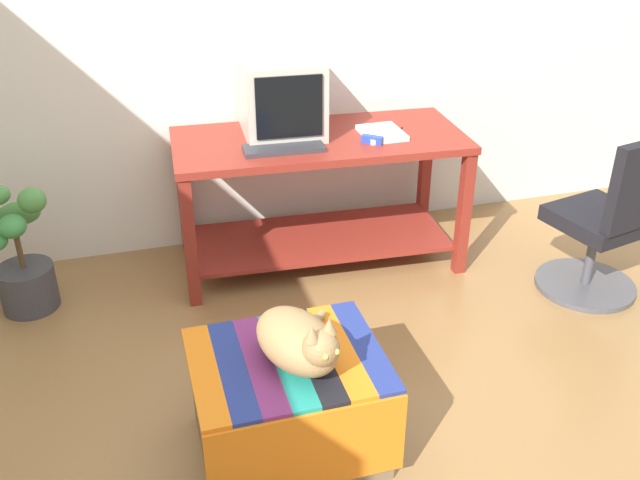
# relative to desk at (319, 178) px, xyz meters

# --- Properties ---
(ground_plane) EXTENTS (14.00, 14.00, 0.00)m
(ground_plane) POSITION_rel_desk_xyz_m (-0.18, -1.60, -0.51)
(ground_plane) COLOR olive
(back_wall) EXTENTS (8.00, 0.10, 2.60)m
(back_wall) POSITION_rel_desk_xyz_m (-0.18, 0.45, 0.79)
(back_wall) COLOR silver
(back_wall) RESTS_ON ground_plane
(desk) EXTENTS (1.56, 0.76, 0.74)m
(desk) POSITION_rel_desk_xyz_m (0.00, 0.00, 0.00)
(desk) COLOR maroon
(desk) RESTS_ON ground_plane
(tv_monitor) EXTENTS (0.43, 0.47, 0.40)m
(tv_monitor) POSITION_rel_desk_xyz_m (-0.17, 0.12, 0.43)
(tv_monitor) COLOR #BCB7A8
(tv_monitor) RESTS_ON desk
(keyboard) EXTENTS (0.41, 0.17, 0.02)m
(keyboard) POSITION_rel_desk_xyz_m (-0.23, -0.14, 0.24)
(keyboard) COLOR #333338
(keyboard) RESTS_ON desk
(book) EXTENTS (0.21, 0.26, 0.03)m
(book) POSITION_rel_desk_xyz_m (0.32, -0.07, 0.25)
(book) COLOR white
(book) RESTS_ON desk
(ottoman_with_blanket) EXTENTS (0.70, 0.58, 0.44)m
(ottoman_with_blanket) POSITION_rel_desk_xyz_m (-0.52, -1.38, -0.29)
(ottoman_with_blanket) COLOR #7A664C
(ottoman_with_blanket) RESTS_ON ground_plane
(cat) EXTENTS (0.35, 0.47, 0.26)m
(cat) POSITION_rel_desk_xyz_m (-0.48, -1.42, 0.03)
(cat) COLOR #9E7A4C
(cat) RESTS_ON ottoman_with_blanket
(potted_plant) EXTENTS (0.37, 0.38, 0.67)m
(potted_plant) POSITION_rel_desk_xyz_m (-1.56, -0.05, -0.25)
(potted_plant) COLOR #3D3D42
(potted_plant) RESTS_ON ground_plane
(office_chair) EXTENTS (0.52, 0.52, 0.89)m
(office_chair) POSITION_rel_desk_xyz_m (1.30, -0.74, -0.12)
(office_chair) COLOR #4C4C51
(office_chair) RESTS_ON ground_plane
(stapler) EXTENTS (0.11, 0.10, 0.04)m
(stapler) POSITION_rel_desk_xyz_m (0.23, -0.17, 0.25)
(stapler) COLOR #2342B7
(stapler) RESTS_ON desk
(pen) EXTENTS (0.10, 0.11, 0.01)m
(pen) POSITION_rel_desk_xyz_m (0.42, -0.05, 0.24)
(pen) COLOR black
(pen) RESTS_ON desk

